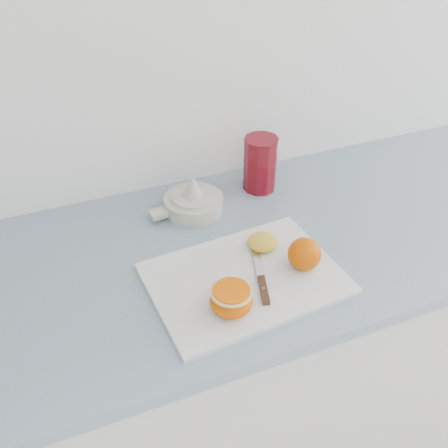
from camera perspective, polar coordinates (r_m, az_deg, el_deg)
name	(u,v)px	position (r m, az deg, el deg)	size (l,w,h in m)	color
counter	(257,357)	(1.48, 3.76, -14.90)	(2.36, 0.64, 0.89)	silver
cutting_board	(245,279)	(1.05, 2.42, -6.25)	(0.39, 0.28, 0.01)	silver
whole_orange	(304,254)	(1.05, 9.18, -3.41)	(0.07, 0.07, 0.07)	#C75D00
half_orange	(231,300)	(0.96, 0.84, -8.65)	(0.08, 0.08, 0.05)	#C75D00
squeezed_shell	(263,242)	(1.11, 4.44, -2.06)	(0.07, 0.07, 0.03)	gold
paring_knife	(263,285)	(1.02, 4.43, -6.93)	(0.07, 0.17, 0.01)	#432E19
citrus_juicer	(193,201)	(1.23, -3.57, 2.64)	(0.19, 0.15, 0.10)	beige
red_tumbler	(260,166)	(1.30, 4.16, 6.66)	(0.09, 0.09, 0.15)	maroon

